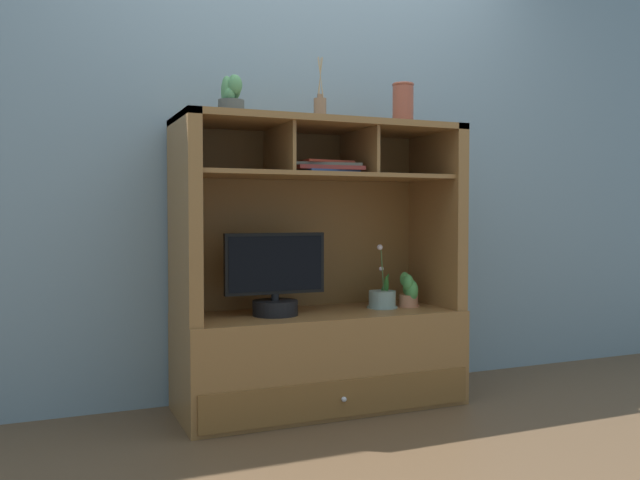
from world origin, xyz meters
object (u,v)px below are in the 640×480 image
object	(u,v)px
ceramic_vase	(403,105)
media_console	(319,318)
potted_fern	(409,291)
potted_succulent	(231,97)
tv_monitor	(275,282)
potted_orchid	(382,299)
magazine_stack_left	(323,168)
diffuser_bottle	(320,109)

from	to	relation	value
ceramic_vase	media_console	bearing A→B (deg)	176.38
potted_fern	potted_succulent	distance (m)	1.29
ceramic_vase	potted_fern	bearing A→B (deg)	-2.91
media_console	potted_fern	size ratio (longest dim) A/B	7.73
tv_monitor	ceramic_vase	size ratio (longest dim) A/B	2.25
tv_monitor	potted_succulent	world-z (taller)	potted_succulent
media_console	potted_orchid	distance (m)	0.35
tv_monitor	magazine_stack_left	xyz separation A→B (m)	(0.24, 0.00, 0.53)
diffuser_bottle	ceramic_vase	bearing A→B (deg)	-1.65
magazine_stack_left	potted_fern	bearing A→B (deg)	-0.21
magazine_stack_left	ceramic_vase	world-z (taller)	ceramic_vase
media_console	potted_succulent	size ratio (longest dim) A/B	7.20
potted_fern	ceramic_vase	bearing A→B (deg)	177.09
potted_fern	magazine_stack_left	distance (m)	0.77
tv_monitor	diffuser_bottle	xyz separation A→B (m)	(0.23, 0.02, 0.81)
potted_fern	ceramic_vase	world-z (taller)	ceramic_vase
magazine_stack_left	ceramic_vase	size ratio (longest dim) A/B	1.65
media_console	diffuser_bottle	distance (m)	1.00
potted_succulent	ceramic_vase	distance (m)	0.88
potted_orchid	potted_succulent	size ratio (longest dim) A/B	1.68
potted_succulent	potted_fern	bearing A→B (deg)	0.33
media_console	ceramic_vase	xyz separation A→B (m)	(0.44, -0.03, 1.04)
potted_succulent	diffuser_bottle	bearing A→B (deg)	2.62
potted_fern	ceramic_vase	distance (m)	0.94
potted_orchid	ceramic_vase	world-z (taller)	ceramic_vase
diffuser_bottle	media_console	bearing A→B (deg)	90.00
diffuser_bottle	ceramic_vase	distance (m)	0.44
tv_monitor	potted_orchid	bearing A→B (deg)	2.05
media_console	tv_monitor	xyz separation A→B (m)	(-0.23, -0.03, 0.19)
tv_monitor	potted_succulent	bearing A→B (deg)	-179.23
diffuser_bottle	potted_succulent	world-z (taller)	diffuser_bottle
tv_monitor	media_console	bearing A→B (deg)	7.89
ceramic_vase	diffuser_bottle	bearing A→B (deg)	178.35
potted_orchid	magazine_stack_left	size ratio (longest dim) A/B	0.91
media_console	potted_fern	distance (m)	0.49
media_console	magazine_stack_left	bearing A→B (deg)	-76.17
potted_fern	potted_succulent	bearing A→B (deg)	-179.67
diffuser_bottle	potted_succulent	xyz separation A→B (m)	(-0.44, -0.02, 0.02)
media_console	ceramic_vase	size ratio (longest dim) A/B	6.40
magazine_stack_left	tv_monitor	bearing A→B (deg)	-178.97
media_console	tv_monitor	bearing A→B (deg)	-172.11
diffuser_bottle	potted_succulent	distance (m)	0.44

